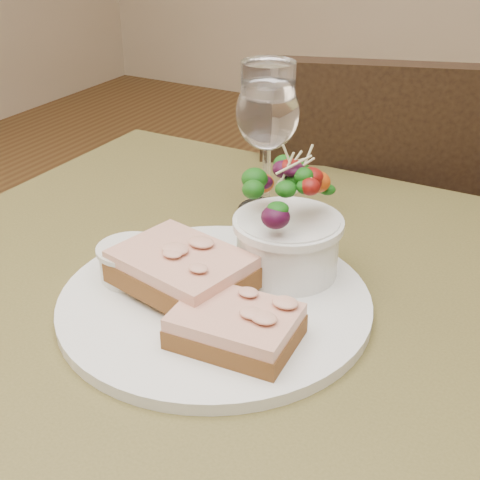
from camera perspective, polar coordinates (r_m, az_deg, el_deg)
The scene contains 9 objects.
cafe_table at distance 0.72m, azimuth -1.56°, elevation -12.76°, with size 0.80×0.80×0.75m.
chair_far at distance 1.39m, azimuth 11.28°, elevation -8.81°, with size 0.53×0.53×0.90m.
dinner_plate at distance 0.66m, azimuth -2.16°, elevation -5.31°, with size 0.31×0.31×0.01m, color white.
sandwich_front at distance 0.59m, azimuth -0.40°, elevation -7.36°, with size 0.11×0.09×0.03m.
sandwich_back at distance 0.65m, azimuth -5.00°, elevation -2.51°, with size 0.14×0.12×0.03m.
ramekin at distance 0.69m, azimuth -9.29°, elevation -1.74°, with size 0.06×0.06×0.04m.
salad_bowl at distance 0.67m, azimuth 4.15°, elevation 1.68°, with size 0.10×0.10×0.13m.
garnish at distance 0.73m, azimuth -3.87°, elevation -0.54°, with size 0.05×0.04×0.02m.
wine_glass at distance 0.81m, azimuth 2.36°, elevation 10.41°, with size 0.08×0.08×0.18m.
Camera 1 is at (0.28, -0.47, 1.12)m, focal length 50.00 mm.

